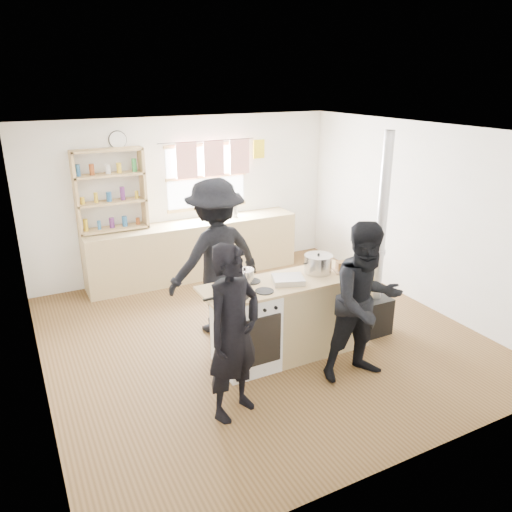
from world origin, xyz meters
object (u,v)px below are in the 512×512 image
object	(u,v)px
stockpot_stove	(245,276)
flue_heater	(376,284)
person_far	(216,257)
person_near_left	(234,333)
person_near_right	(366,303)
roast_tray	(288,279)
skillet_greens	(234,293)
stockpot_counter	(318,264)
bread_board	(346,267)
cooking_island	(292,317)
thermos	(234,208)

from	to	relation	value
stockpot_stove	flue_heater	distance (m)	1.75
person_far	person_near_left	bearing A→B (deg)	62.63
person_near_right	roast_tray	bearing A→B (deg)	133.07
skillet_greens	stockpot_stove	size ratio (longest dim) A/B	1.60
stockpot_counter	person_far	distance (m)	1.27
stockpot_counter	bread_board	size ratio (longest dim) A/B	0.99
roast_tray	stockpot_counter	size ratio (longest dim) A/B	1.27
person_near_left	roast_tray	bearing A→B (deg)	11.68
person_near_right	person_far	xyz separation A→B (m)	(-0.96, 1.69, 0.11)
cooking_island	person_far	world-z (taller)	person_far
bread_board	skillet_greens	bearing A→B (deg)	-178.47
person_near_right	thermos	bearing A→B (deg)	93.51
cooking_island	stockpot_stove	size ratio (longest dim) A/B	9.53
thermos	person_near_left	size ratio (longest dim) A/B	0.18
cooking_island	person_far	distance (m)	1.20
thermos	stockpot_counter	world-z (taller)	thermos
roast_tray	person_near_right	world-z (taller)	person_near_right
stockpot_counter	bread_board	xyz separation A→B (m)	(0.31, -0.11, -0.06)
person_far	thermos	bearing A→B (deg)	-131.02
person_far	stockpot_stove	bearing A→B (deg)	81.56
stockpot_stove	flue_heater	xyz separation A→B (m)	(1.70, -0.21, -0.35)
skillet_greens	roast_tray	distance (m)	0.68
stockpot_stove	person_far	size ratio (longest dim) A/B	0.11
bread_board	person_near_right	xyz separation A→B (m)	(-0.24, -0.67, -0.12)
bread_board	person_near_right	world-z (taller)	person_near_right
bread_board	flue_heater	size ratio (longest dim) A/B	0.13
skillet_greens	person_near_left	xyz separation A→B (m)	(-0.28, -0.58, -0.11)
cooking_island	person_near_left	size ratio (longest dim) A/B	1.15
skillet_greens	person_near_left	world-z (taller)	person_near_left
bread_board	thermos	bearing A→B (deg)	92.04
stockpot_stove	stockpot_counter	world-z (taller)	stockpot_counter
cooking_island	roast_tray	world-z (taller)	roast_tray
bread_board	person_near_left	distance (m)	1.83
roast_tray	bread_board	bearing A→B (deg)	-1.20
cooking_island	skillet_greens	xyz separation A→B (m)	(-0.77, -0.11, 0.49)
flue_heater	person_near_left	xyz separation A→B (m)	(-2.23, -0.66, 0.20)
bread_board	flue_heater	distance (m)	0.61
cooking_island	stockpot_counter	xyz separation A→B (m)	(0.36, 0.04, 0.57)
bread_board	person_far	size ratio (longest dim) A/B	0.17
thermos	cooking_island	size ratio (longest dim) A/B	0.16
stockpot_counter	roast_tray	bearing A→B (deg)	-168.07
cooking_island	roast_tray	size ratio (longest dim) A/B	4.84
cooking_island	stockpot_stove	bearing A→B (deg)	161.22
cooking_island	flue_heater	distance (m)	1.20
stockpot_stove	person_near_left	distance (m)	1.03
cooking_island	person_near_right	size ratio (longest dim) A/B	1.14
thermos	stockpot_counter	bearing A→B (deg)	-94.41
person_near_right	person_near_left	bearing A→B (deg)	-176.19
roast_tray	stockpot_counter	distance (m)	0.47
cooking_island	skillet_greens	bearing A→B (deg)	-172.20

